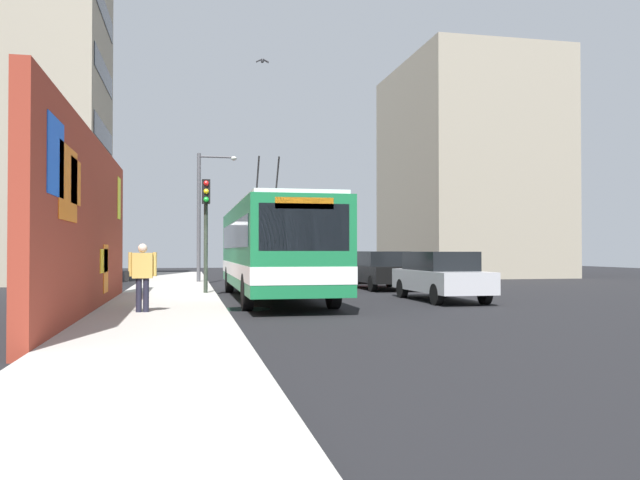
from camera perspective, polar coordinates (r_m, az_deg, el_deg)
name	(u,v)px	position (r m, az deg, el deg)	size (l,w,h in m)	color
ground_plane	(218,300)	(20.89, -9.13, -5.37)	(80.00, 80.00, 0.00)	black
sidewalk_slab	(167,299)	(20.87, -13.54, -5.16)	(48.00, 3.20, 0.15)	#ADA8A0
graffiti_wall	(89,226)	(16.68, -19.97, 1.20)	(13.42, 0.32, 4.44)	maroon
building_far_left	(22,75)	(36.42, -25.16, 13.27)	(8.32, 7.95, 21.01)	#9E937F
building_far_right	(467,171)	(43.09, 13.04, 6.07)	(11.78, 8.83, 13.74)	#9E937F
city_bus	(273,247)	(21.07, -4.23, -0.59)	(11.60, 2.66, 4.91)	#19723F
parked_car_silver	(440,275)	(20.83, 10.73, -3.08)	(4.66, 1.75, 1.58)	#B7B7BC
parked_car_black	(382,269)	(26.78, 5.53, -2.62)	(4.61, 1.92, 1.58)	black
parked_car_red	(347,266)	(32.49, 2.42, -2.33)	(4.66, 1.93, 1.58)	#B21E19
pedestrian_near_wall	(142,272)	(15.73, -15.65, -2.79)	(0.22, 0.73, 1.63)	#1E1E2D
traffic_light	(206,216)	(22.33, -10.19, 2.14)	(0.49, 0.28, 3.94)	#2D382D
street_lamp	(204,207)	(30.73, -10.38, 2.93)	(0.44, 1.88, 6.09)	#4C4C51
flying_pigeons	(262,61)	(28.14, -5.18, 15.67)	(0.32, 0.54, 0.16)	#47474C
curbside_puddle	(245,309)	(17.74, -6.70, -6.16)	(1.40, 1.40, 0.00)	black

